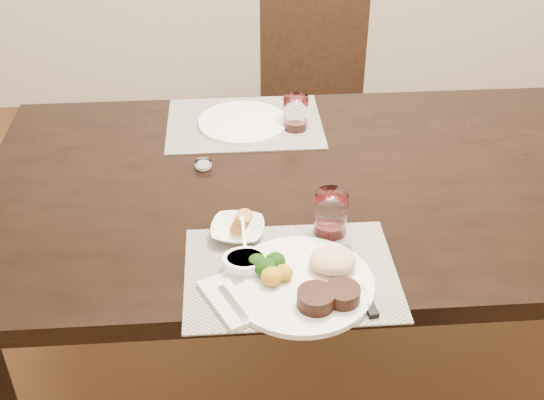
{
  "coord_description": "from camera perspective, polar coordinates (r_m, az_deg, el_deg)",
  "views": [
    {
      "loc": [
        -0.35,
        -1.49,
        1.73
      ],
      "look_at": [
        -0.25,
        -0.19,
        0.82
      ],
      "focal_mm": 45.0,
      "sensor_mm": 36.0,
      "label": 1
    }
  ],
  "objects": [
    {
      "name": "salt_cellar",
      "position": [
        1.84,
        -5.78,
        2.93
      ],
      "size": [
        0.05,
        0.05,
        0.02
      ],
      "rotation": [
        0.0,
        0.0,
        0.18
      ],
      "color": "white",
      "rests_on": "dining_table"
    },
    {
      "name": "napkin_fork",
      "position": [
        1.42,
        -3.27,
        -8.26
      ],
      "size": [
        0.15,
        0.18,
        0.02
      ],
      "rotation": [
        0.0,
        0.0,
        0.46
      ],
      "color": "white",
      "rests_on": "placemat_near"
    },
    {
      "name": "chair_far",
      "position": [
        2.74,
        3.61,
        8.12
      ],
      "size": [
        0.42,
        0.42,
        0.9
      ],
      "color": "black",
      "rests_on": "ground"
    },
    {
      "name": "cracker_bowl",
      "position": [
        1.58,
        -2.89,
        -2.51
      ],
      "size": [
        0.14,
        0.14,
        0.05
      ],
      "rotation": [
        0.0,
        0.0,
        -0.17
      ],
      "color": "white",
      "rests_on": "placemat_near"
    },
    {
      "name": "wine_glass_near",
      "position": [
        1.58,
        4.94,
        -1.27
      ],
      "size": [
        0.08,
        0.08,
        0.11
      ],
      "rotation": [
        0.0,
        0.0,
        0.08
      ],
      "color": "white",
      "rests_on": "placemat_near"
    },
    {
      "name": "placemat_near",
      "position": [
        1.49,
        1.58,
        -6.15
      ],
      "size": [
        0.46,
        0.34,
        0.0
      ],
      "primitive_type": "cube",
      "color": "gray",
      "rests_on": "dining_table"
    },
    {
      "name": "wine_glass_far",
      "position": [
        2.01,
        1.99,
        7.17
      ],
      "size": [
        0.07,
        0.07,
        0.1
      ],
      "rotation": [
        0.0,
        0.0,
        0.23
      ],
      "color": "white",
      "rests_on": "placemat_far"
    },
    {
      "name": "sauce_ramekin",
      "position": [
        1.48,
        -2.25,
        -5.31
      ],
      "size": [
        0.1,
        0.15,
        0.08
      ],
      "rotation": [
        0.0,
        0.0,
        0.06
      ],
      "color": "white",
      "rests_on": "placemat_near"
    },
    {
      "name": "dining_table",
      "position": [
        1.86,
        7.38,
        -0.24
      ],
      "size": [
        2.0,
        1.0,
        0.75
      ],
      "color": "black",
      "rests_on": "ground"
    },
    {
      "name": "placemat_far",
      "position": [
        2.06,
        -2.32,
        6.45
      ],
      "size": [
        0.46,
        0.34,
        0.0
      ],
      "primitive_type": "cube",
      "color": "gray",
      "rests_on": "dining_table"
    },
    {
      "name": "steak_knife",
      "position": [
        1.45,
        7.66,
        -7.53
      ],
      "size": [
        0.04,
        0.24,
        0.01
      ],
      "rotation": [
        0.0,
        0.0,
        0.16
      ],
      "color": "silver",
      "rests_on": "placemat_near"
    },
    {
      "name": "far_plate",
      "position": [
        2.05,
        -2.46,
        6.52
      ],
      "size": [
        0.27,
        0.27,
        0.01
      ],
      "primitive_type": "cylinder",
      "color": "white",
      "rests_on": "placemat_far"
    },
    {
      "name": "dinner_plate",
      "position": [
        1.44,
        3.03,
        -6.77
      ],
      "size": [
        0.31,
        0.31,
        0.06
      ],
      "rotation": [
        0.0,
        0.0,
        -0.43
      ],
      "color": "white",
      "rests_on": "placemat_near"
    },
    {
      "name": "ground_plane",
      "position": [
        2.31,
        6.13,
        -13.96
      ],
      "size": [
        4.5,
        4.5,
        0.0
      ],
      "primitive_type": "plane",
      "color": "#493117",
      "rests_on": "ground"
    }
  ]
}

